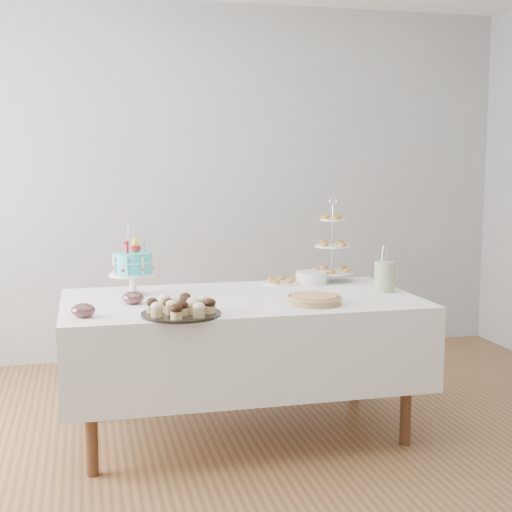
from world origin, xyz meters
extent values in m
plane|color=brown|center=(0.00, 0.00, 0.00)|extent=(5.00, 5.00, 0.00)
cube|color=#A7AAAD|center=(0.00, 2.00, 1.35)|extent=(5.00, 0.04, 2.70)
cube|color=#A7AAAD|center=(0.00, -2.00, 1.35)|extent=(5.00, 0.04, 2.70)
cube|color=white|center=(0.00, 0.30, 0.55)|extent=(1.92, 1.02, 0.45)
cylinder|color=#56311D|center=(-0.82, -0.07, 0.34)|extent=(0.06, 0.06, 0.67)
cylinder|color=#56311D|center=(0.82, -0.07, 0.34)|extent=(0.06, 0.06, 0.67)
cylinder|color=#56311D|center=(-0.82, 0.67, 0.34)|extent=(0.06, 0.06, 0.67)
cylinder|color=#56311D|center=(0.82, 0.67, 0.34)|extent=(0.06, 0.06, 0.67)
cylinder|color=#30D4D2|center=(-0.57, 0.51, 0.95)|extent=(0.21, 0.21, 0.11)
torus|color=silver|center=(-0.57, 0.51, 0.96)|extent=(0.22, 0.22, 0.01)
cube|color=red|center=(-0.60, 0.49, 1.04)|extent=(0.02, 0.02, 0.07)
cylinder|color=blue|center=(-0.50, 0.51, 1.04)|extent=(0.01, 0.01, 0.07)
cylinder|color=silver|center=(-0.59, 0.54, 1.09)|extent=(0.00, 0.00, 0.16)
cylinder|color=yellow|center=(-0.59, 0.54, 1.18)|extent=(0.04, 0.04, 0.01)
cylinder|color=black|center=(-0.38, -0.07, 0.78)|extent=(0.39, 0.39, 0.01)
ellipsoid|color=black|center=(-0.46, -0.07, 0.83)|extent=(0.06, 0.06, 0.04)
ellipsoid|color=#F5E6BE|center=(-0.30, -0.07, 0.83)|extent=(0.06, 0.06, 0.04)
cylinder|color=tan|center=(0.34, 0.04, 0.79)|extent=(0.28, 0.28, 0.03)
cylinder|color=tan|center=(0.34, 0.04, 0.81)|extent=(0.24, 0.24, 0.02)
torus|color=tan|center=(0.34, 0.04, 0.80)|extent=(0.30, 0.30, 0.02)
cylinder|color=silver|center=(0.67, 0.70, 1.01)|extent=(0.01, 0.01, 0.48)
cylinder|color=white|center=(0.67, 0.70, 0.83)|extent=(0.27, 0.27, 0.01)
cylinder|color=white|center=(0.67, 0.70, 0.99)|extent=(0.22, 0.22, 0.01)
cylinder|color=white|center=(0.67, 0.70, 1.15)|extent=(0.16, 0.16, 0.01)
torus|color=silver|center=(0.67, 0.70, 1.27)|extent=(0.05, 0.01, 0.05)
cylinder|color=white|center=(0.51, 0.64, 0.81)|extent=(0.19, 0.19, 0.08)
cylinder|color=white|center=(0.34, 0.68, 0.78)|extent=(0.24, 0.24, 0.01)
ellipsoid|color=silver|center=(-0.84, -0.01, 0.80)|extent=(0.12, 0.12, 0.07)
cylinder|color=#63080D|center=(-0.84, -0.01, 0.80)|extent=(0.08, 0.08, 0.03)
ellipsoid|color=silver|center=(-0.59, 0.26, 0.80)|extent=(0.12, 0.12, 0.07)
cylinder|color=#63080D|center=(-0.59, 0.26, 0.80)|extent=(0.08, 0.08, 0.03)
cylinder|color=beige|center=(0.84, 0.29, 0.86)|extent=(0.12, 0.12, 0.17)
cylinder|color=beige|center=(0.90, 0.26, 0.87)|extent=(0.01, 0.01, 0.09)
camera|label=1|loc=(-0.83, -3.45, 1.51)|focal=50.00mm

